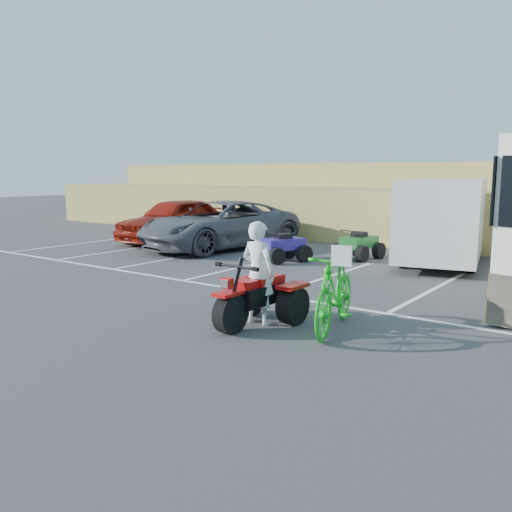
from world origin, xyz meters
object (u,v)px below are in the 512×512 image
Objects in this scene: grey_pickup at (220,225)px; cargo_trailer at (443,218)px; quad_atv_blue at (283,261)px; rider at (258,273)px; red_car at (175,220)px; quad_atv_green at (358,259)px; red_trike_atv at (253,325)px; green_dirt_bike at (335,291)px.

grey_pickup is 1.07× the size of cargo_trailer.
rider is at bearing -35.65° from quad_atv_blue.
red_car reaches higher than quad_atv_blue.
grey_pickup reaches higher than quad_atv_green.
cargo_trailer is 3.92× the size of quad_atv_green.
rider is 1.28× the size of quad_atv_green.
red_car reaches higher than grey_pickup.
rider is at bearing -36.14° from grey_pickup.
cargo_trailer is at bearing 6.68° from red_car.
quad_atv_green is (-1.78, 7.80, -0.92)m from rider.
red_trike_atv is at bearing -36.29° from quad_atv_blue.
red_trike_atv is 8.14m from quad_atv_green.
grey_pickup is at bearing -44.06° from rider.
cargo_trailer is at bearing 21.29° from grey_pickup.
rider reaches higher than quad_atv_blue.
cargo_trailer is 2.80m from quad_atv_green.
red_car is 3.46× the size of quad_atv_blue.
green_dirt_bike is at bearing 24.78° from red_trike_atv.
green_dirt_bike is 0.39× the size of grey_pickup.
green_dirt_bike is 0.47× the size of red_car.
grey_pickup reaches higher than red_trike_atv.
grey_pickup is 5.13m from quad_atv_green.
green_dirt_bike is 8.04m from quad_atv_green.
red_trike_atv is 1.59m from green_dirt_bike.
red_trike_atv is 0.36× the size of red_car.
green_dirt_bike reaches higher than quad_atv_blue.
quad_atv_green is at bearing 98.96° from green_dirt_bike.
quad_atv_blue is 2.45m from quad_atv_green.
quad_atv_blue is at bearing -58.42° from rider.
red_car is at bearing -36.48° from rider.
grey_pickup is at bearing 179.52° from cargo_trailer.
cargo_trailer is at bearing 87.94° from red_trike_atv.
quad_atv_green is (5.00, 0.81, -0.84)m from grey_pickup.
cargo_trailer is (0.58, 8.49, 0.42)m from rider.
cargo_trailer reaches higher than green_dirt_bike.
red_car is at bearing -169.03° from quad_atv_blue.
quad_atv_blue reaches higher than quad_atv_green.
grey_pickup is at bearing 127.13° from green_dirt_bike.
quad_atv_green is at bearing 72.52° from quad_atv_blue.
cargo_trailer is 3.91× the size of quad_atv_blue.
grey_pickup is (-6.78, 6.99, -0.09)m from rider.
red_car reaches higher than quad_atv_green.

